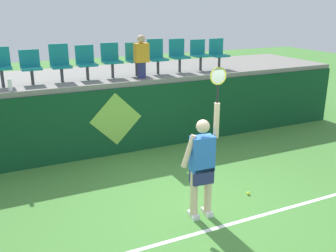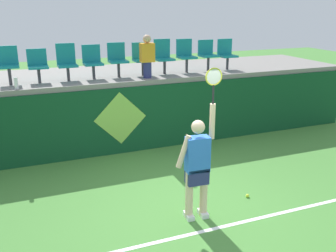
{
  "view_description": "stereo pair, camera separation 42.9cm",
  "coord_description": "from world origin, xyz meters",
  "views": [
    {
      "loc": [
        -3.05,
        -5.3,
        3.48
      ],
      "look_at": [
        -0.04,
        1.08,
        1.21
      ],
      "focal_mm": 40.84,
      "sensor_mm": 36.0,
      "label": 1
    },
    {
      "loc": [
        -2.65,
        -5.47,
        3.48
      ],
      "look_at": [
        -0.04,
        1.08,
        1.21
      ],
      "focal_mm": 40.84,
      "sensor_mm": 36.0,
      "label": 2
    }
  ],
  "objects": [
    {
      "name": "ground_plane",
      "position": [
        0.0,
        0.0,
        0.0
      ],
      "size": [
        40.0,
        40.0,
        0.0
      ],
      "primitive_type": "plane",
      "color": "#478438"
    },
    {
      "name": "court_back_wall",
      "position": [
        0.0,
        3.07,
        0.81
      ],
      "size": [
        12.47,
        0.2,
        1.61
      ],
      "primitive_type": "cube",
      "color": "#0F4223",
      "rests_on": "ground_plane"
    },
    {
      "name": "spectator_platform",
      "position": [
        0.0,
        4.42,
        1.67
      ],
      "size": [
        12.47,
        2.78,
        0.12
      ],
      "primitive_type": "cube",
      "color": "gray",
      "rests_on": "court_back_wall"
    },
    {
      "name": "court_baseline_stripe",
      "position": [
        0.0,
        -0.76,
        0.0
      ],
      "size": [
        11.23,
        0.08,
        0.01
      ],
      "primitive_type": "cube",
      "color": "white",
      "rests_on": "ground_plane"
    },
    {
      "name": "tennis_player",
      "position": [
        -0.08,
        -0.31,
        0.97
      ],
      "size": [
        0.75,
        0.29,
        2.54
      ],
      "color": "white",
      "rests_on": "ground_plane"
    },
    {
      "name": "tennis_ball",
      "position": [
        1.11,
        -0.06,
        0.03
      ],
      "size": [
        0.07,
        0.07,
        0.07
      ],
      "primitive_type": "sphere",
      "color": "#D1E533",
      "rests_on": "ground_plane"
    },
    {
      "name": "water_bottle",
      "position": [
        -2.69,
        3.17,
        1.85
      ],
      "size": [
        0.08,
        0.08,
        0.25
      ],
      "primitive_type": "cylinder",
      "color": "white",
      "rests_on": "spectator_platform"
    },
    {
      "name": "stadium_chair_0",
      "position": [
        -2.8,
        3.78,
        2.21
      ],
      "size": [
        0.44,
        0.42,
        0.84
      ],
      "color": "#38383D",
      "rests_on": "spectator_platform"
    },
    {
      "name": "stadium_chair_1",
      "position": [
        -2.18,
        3.77,
        2.15
      ],
      "size": [
        0.44,
        0.42,
        0.76
      ],
      "color": "#38383D",
      "rests_on": "spectator_platform"
    },
    {
      "name": "stadium_chair_2",
      "position": [
        -1.53,
        3.79,
        2.18
      ],
      "size": [
        0.44,
        0.42,
        0.85
      ],
      "color": "#38383D",
      "rests_on": "spectator_platform"
    },
    {
      "name": "stadium_chair_3",
      "position": [
        -0.92,
        3.78,
        2.17
      ],
      "size": [
        0.44,
        0.42,
        0.8
      ],
      "color": "#38383D",
      "rests_on": "spectator_platform"
    },
    {
      "name": "stadium_chair_4",
      "position": [
        -0.3,
        3.78,
        2.19
      ],
      "size": [
        0.44,
        0.42,
        0.83
      ],
      "color": "#38383D",
      "rests_on": "spectator_platform"
    },
    {
      "name": "stadium_chair_5",
      "position": [
        0.33,
        3.78,
        2.18
      ],
      "size": [
        0.44,
        0.42,
        0.81
      ],
      "color": "#38383D",
      "rests_on": "spectator_platform"
    },
    {
      "name": "stadium_chair_6",
      "position": [
        0.91,
        3.79,
        2.2
      ],
      "size": [
        0.44,
        0.42,
        0.87
      ],
      "color": "#38383D",
      "rests_on": "spectator_platform"
    },
    {
      "name": "stadium_chair_7",
      "position": [
        1.54,
        3.78,
        2.2
      ],
      "size": [
        0.44,
        0.42,
        0.86
      ],
      "color": "#38383D",
      "rests_on": "spectator_platform"
    },
    {
      "name": "stadium_chair_8",
      "position": [
        2.18,
        3.77,
        2.19
      ],
      "size": [
        0.44,
        0.42,
        0.81
      ],
      "color": "#38383D",
      "rests_on": "spectator_platform"
    },
    {
      "name": "stadium_chair_9",
      "position": [
        2.77,
        3.78,
        2.18
      ],
      "size": [
        0.44,
        0.42,
        0.82
      ],
      "color": "#38383D",
      "rests_on": "spectator_platform"
    },
    {
      "name": "spectator_0",
      "position": [
        0.33,
        3.35,
        2.27
      ],
      "size": [
        0.34,
        0.2,
        1.04
      ],
      "color": "navy",
      "rests_on": "spectator_platform"
    },
    {
      "name": "wall_signage_mount",
      "position": [
        -0.5,
        2.97,
        0.0
      ],
      "size": [
        1.27,
        0.01,
        1.52
      ],
      "color": "#0F4223",
      "rests_on": "ground_plane"
    }
  ]
}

